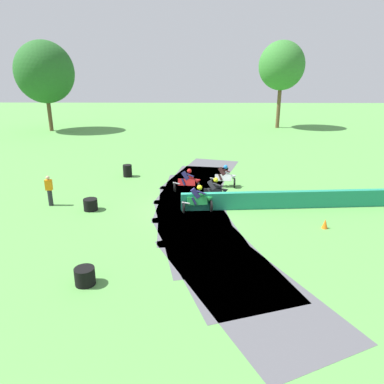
{
  "coord_description": "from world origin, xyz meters",
  "views": [
    {
      "loc": [
        0.32,
        -17.67,
        6.98
      ],
      "look_at": [
        0.05,
        0.23,
        0.9
      ],
      "focal_mm": 34.47,
      "sensor_mm": 36.0,
      "label": 1
    }
  ],
  "objects": [
    {
      "name": "tree_far_left",
      "position": [
        -16.59,
        24.72,
        6.45
      ],
      "size": [
        6.38,
        6.38,
        9.81
      ],
      "color": "brown",
      "rests_on": "ground"
    },
    {
      "name": "ground_plane",
      "position": [
        0.0,
        0.0,
        0.0
      ],
      "size": [
        120.0,
        120.0,
        0.0
      ],
      "primitive_type": "plane",
      "color": "#569947"
    },
    {
      "name": "track_asphalt",
      "position": [
        0.61,
        0.05,
        0.0
      ],
      "size": [
        7.26,
        22.44,
        0.01
      ],
      "color": "#515156",
      "rests_on": "ground"
    },
    {
      "name": "track_marshal",
      "position": [
        -7.47,
        0.56,
        0.82
      ],
      "size": [
        0.34,
        0.24,
        1.63
      ],
      "color": "#232328",
      "rests_on": "ground"
    },
    {
      "name": "tire_stack_mid_b",
      "position": [
        -3.46,
        -6.89,
        0.3
      ],
      "size": [
        0.69,
        0.69,
        0.6
      ],
      "color": "black",
      "rests_on": "ground"
    },
    {
      "name": "motorcycle_chase_red",
      "position": [
        -0.23,
        2.98,
        0.64
      ],
      "size": [
        1.7,
        0.86,
        1.43
      ],
      "color": "black",
      "rests_on": "ground"
    },
    {
      "name": "motorcycle_fourth_green",
      "position": [
        0.39,
        -0.19,
        0.65
      ],
      "size": [
        1.67,
        0.92,
        1.43
      ],
      "color": "black",
      "rests_on": "ground"
    },
    {
      "name": "traffic_cone",
      "position": [
        6.14,
        -2.18,
        0.22
      ],
      "size": [
        0.28,
        0.28,
        0.44
      ],
      "primitive_type": "cone",
      "color": "orange",
      "rests_on": "ground"
    },
    {
      "name": "tire_stack_mid_a",
      "position": [
        -5.16,
        -0.08,
        0.3
      ],
      "size": [
        0.71,
        0.71,
        0.6
      ],
      "color": "black",
      "rests_on": "ground"
    },
    {
      "name": "tire_stack_near",
      "position": [
        -4.37,
        6.07,
        0.4
      ],
      "size": [
        0.59,
        0.59,
        0.8
      ],
      "color": "black",
      "rests_on": "ground"
    },
    {
      "name": "motorcycle_lead_white",
      "position": [
        1.97,
        3.97,
        0.63
      ],
      "size": [
        1.7,
        0.92,
        1.42
      ],
      "color": "black",
      "rests_on": "ground"
    },
    {
      "name": "motorcycle_trailing_black",
      "position": [
        1.24,
        1.18,
        0.64
      ],
      "size": [
        1.69,
        0.82,
        1.43
      ],
      "color": "black",
      "rests_on": "ground"
    },
    {
      "name": "safety_barrier",
      "position": [
        5.35,
        0.43,
        0.45
      ],
      "size": [
        11.75,
        1.24,
        0.9
      ],
      "primitive_type": "cube",
      "rotation": [
        0.0,
        0.0,
        -1.49
      ],
      "color": "#1E8466",
      "rests_on": "ground"
    },
    {
      "name": "tree_far_right",
      "position": [
        9.98,
        27.39,
        7.12
      ],
      "size": [
        5.27,
        5.27,
        9.92
      ],
      "color": "brown",
      "rests_on": "ground"
    }
  ]
}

